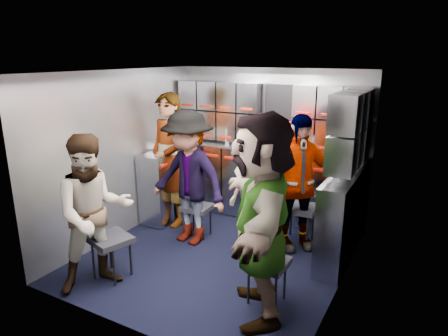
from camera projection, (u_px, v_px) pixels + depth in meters
The scene contains 29 objects.
floor at pixel (218, 255), 4.69m from camera, with size 3.00×3.00×0.00m, color black.
wall_back at pixel (270, 144), 5.67m from camera, with size 2.80×0.04×2.10m, color gray.
wall_left at pixel (122, 155), 5.05m from camera, with size 0.04×3.00×2.10m, color gray.
wall_right at pixel (347, 189), 3.75m from camera, with size 0.04×3.00×2.10m, color gray.
ceiling at pixel (217, 72), 4.11m from camera, with size 2.80×3.00×0.02m, color silver.
cart_bank_back at pixel (263, 185), 5.64m from camera, with size 2.68×0.38×0.99m, color #A0A4B0.
cart_bank_left at pixel (164, 186), 5.58m from camera, with size 0.38×0.76×0.99m, color #A0A4B0.
counter at pixel (264, 149), 5.50m from camera, with size 2.68×0.42×0.03m, color silver.
locker_bank_back at pixel (267, 114), 5.42m from camera, with size 2.68×0.28×0.82m, color #A0A4B0.
locker_bank_right at pixel (351, 130), 4.29m from camera, with size 0.28×1.00×0.82m, color #A0A4B0.
right_cabinet at pixel (341, 218), 4.48m from camera, with size 0.28×1.20×1.00m, color #A0A4B0.
coffee_niche at pixel (281, 116), 5.39m from camera, with size 0.46×0.16×0.84m, color black, non-canonical shape.
red_latch_strip at pixel (258, 162), 5.37m from camera, with size 2.60×0.02×0.03m, color #931205.
jump_seat_near_left at pixel (111, 241), 4.13m from camera, with size 0.48×0.47×0.46m.
jump_seat_mid_left at pixel (197, 209), 5.10m from camera, with size 0.37×0.35×0.42m.
jump_seat_center at pixel (263, 217), 4.88m from camera, with size 0.43×0.42×0.40m.
jump_seat_mid_right at pixel (300, 210), 4.94m from camera, with size 0.42×0.40×0.47m.
jump_seat_near_right at pixel (267, 265), 3.71m from camera, with size 0.38×0.36×0.44m.
attendant_standing at pixel (169, 160), 5.36m from camera, with size 0.66×0.43×1.80m, color black.
attendant_arc_a at pixel (94, 213), 3.87m from camera, with size 0.76×0.59×1.57m, color black.
attendant_arc_b at pixel (188, 178), 4.82m from camera, with size 1.07×0.61×1.65m, color black.
attendant_arc_c at pixel (258, 188), 4.61m from camera, with size 0.77×0.50×1.57m, color black.
attendant_arc_d at pixel (296, 183), 4.67m from camera, with size 0.96×0.40×1.64m, color black.
attendant_arc_e at pixel (261, 218), 3.41m from camera, with size 1.71×0.54×1.84m, color black.
bottle_left at pixel (227, 137), 5.68m from camera, with size 0.07×0.07×0.23m, color white.
bottle_mid at pixel (234, 136), 5.62m from camera, with size 0.06×0.06×0.26m, color white.
bottle_right at pixel (313, 146), 5.10m from camera, with size 0.07×0.07×0.24m, color white.
cup_left at pixel (196, 138), 5.93m from camera, with size 0.09×0.09×0.09m, color #C3AB89.
cup_right at pixel (357, 156), 4.85m from camera, with size 0.08×0.08×0.10m, color #C3AB89.
Camera 1 is at (2.10, -3.67, 2.27)m, focal length 32.00 mm.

